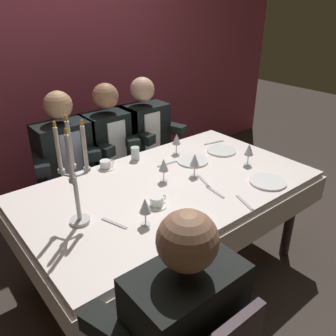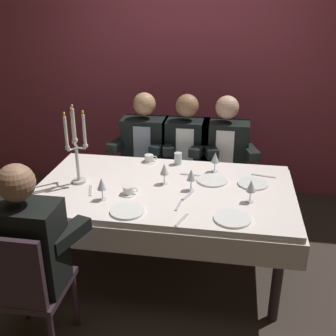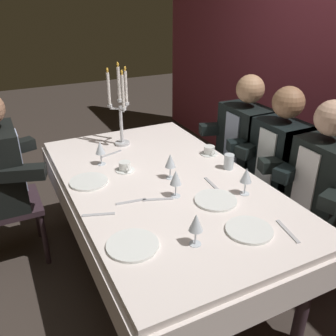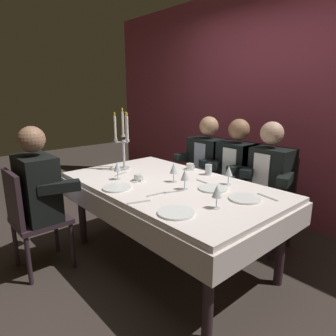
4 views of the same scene
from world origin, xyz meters
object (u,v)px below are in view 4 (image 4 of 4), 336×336
(wine_glass_0, at_px, (117,167))
(seated_diner_3, at_px, (269,175))
(candelabra, at_px, (123,142))
(coffee_cup_0, at_px, (138,178))
(seated_diner_0, at_px, (36,187))
(seated_diner_1, at_px, (208,161))
(dinner_plate_1, at_px, (176,212))
(water_tumbler_0, at_px, (208,170))
(dining_table, at_px, (169,196))
(wine_glass_3, at_px, (217,192))
(wine_glass_4, at_px, (174,169))
(dinner_plate_2, at_px, (245,199))
(dinner_plate_0, at_px, (213,188))
(dinner_plate_3, at_px, (117,188))
(seated_diner_2, at_px, (237,168))
(wine_glass_1, at_px, (185,175))
(wine_glass_2, at_px, (229,171))
(coffee_cup_1, at_px, (190,167))

(wine_glass_0, xyz_separation_m, seated_diner_3, (0.81, 1.15, -0.12))
(candelabra, height_order, coffee_cup_0, candelabra)
(wine_glass_0, bearing_deg, seated_diner_0, -113.09)
(seated_diner_1, height_order, seated_diner_3, same)
(dinner_plate_1, bearing_deg, coffee_cup_0, 162.10)
(water_tumbler_0, bearing_deg, dining_table, -94.94)
(wine_glass_3, distance_m, wine_glass_4, 0.66)
(wine_glass_0, bearing_deg, dinner_plate_1, -8.29)
(dinner_plate_2, height_order, wine_glass_0, wine_glass_0)
(coffee_cup_0, bearing_deg, dinner_plate_2, 19.18)
(dinner_plate_0, distance_m, seated_diner_0, 1.45)
(dinner_plate_3, relative_size, seated_diner_2, 0.19)
(dinner_plate_2, bearing_deg, dining_table, -167.05)
(wine_glass_4, distance_m, seated_diner_3, 0.94)
(wine_glass_4, relative_size, seated_diner_2, 0.13)
(seated_diner_2, distance_m, seated_diner_3, 0.36)
(dinner_plate_1, xyz_separation_m, wine_glass_3, (0.11, 0.26, 0.11))
(dinner_plate_0, distance_m, wine_glass_1, 0.25)
(wine_glass_4, bearing_deg, wine_glass_0, -139.89)
(seated_diner_0, xyz_separation_m, seated_diner_1, (0.32, 1.77, 0.00))
(candelabra, xyz_separation_m, wine_glass_0, (0.26, -0.24, -0.16))
(dinner_plate_0, height_order, seated_diner_1, seated_diner_1)
(dinner_plate_1, distance_m, seated_diner_2, 1.36)
(dinner_plate_1, distance_m, water_tumbler_0, 0.98)
(seated_diner_0, bearing_deg, wine_glass_3, 30.38)
(wine_glass_2, bearing_deg, wine_glass_4, -140.90)
(dining_table, distance_m, coffee_cup_0, 0.32)
(dinner_plate_3, relative_size, water_tumbler_0, 2.33)
(dinner_plate_3, bearing_deg, wine_glass_3, 19.17)
(wine_glass_2, distance_m, seated_diner_3, 0.55)
(candelabra, height_order, wine_glass_3, candelabra)
(wine_glass_3, distance_m, coffee_cup_0, 0.86)
(wine_glass_3, xyz_separation_m, coffee_cup_1, (-0.84, 0.60, -0.09))
(dinner_plate_1, xyz_separation_m, wine_glass_1, (-0.31, 0.38, 0.11))
(wine_glass_3, bearing_deg, candelabra, 174.99)
(candelabra, relative_size, dinner_plate_2, 2.65)
(dinner_plate_1, xyz_separation_m, coffee_cup_1, (-0.72, 0.87, 0.02))
(dining_table, xyz_separation_m, seated_diner_3, (0.42, 0.89, 0.11))
(wine_glass_3, xyz_separation_m, seated_diner_1, (-0.96, 1.02, -0.12))
(seated_diner_0, bearing_deg, water_tumbler_0, 62.67)
(coffee_cup_1, bearing_deg, dinner_plate_3, -87.71)
(wine_glass_4, distance_m, seated_diner_0, 1.15)
(dinner_plate_1, height_order, wine_glass_1, wine_glass_1)
(water_tumbler_0, relative_size, seated_diner_2, 0.08)
(dinner_plate_1, bearing_deg, wine_glass_3, 66.62)
(seated_diner_2, bearing_deg, seated_diner_1, 180.00)
(seated_diner_1, bearing_deg, dinner_plate_2, -36.61)
(candelabra, bearing_deg, seated_diner_0, -89.97)
(wine_glass_3, bearing_deg, wine_glass_2, 119.30)
(dinner_plate_2, height_order, seated_diner_3, seated_diner_3)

